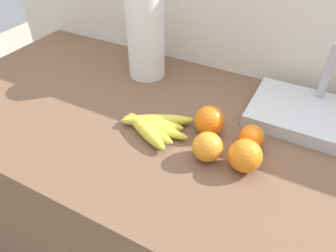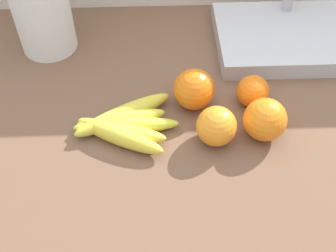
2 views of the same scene
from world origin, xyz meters
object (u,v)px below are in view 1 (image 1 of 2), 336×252
Objects in this scene: orange_back_right at (245,156)px; orange_front at (209,121)px; orange_back_left at (208,147)px; sink_basin at (313,115)px; paper_towel_roll at (146,34)px; banana_bunch at (152,126)px; orange_center at (252,137)px.

orange_back_right is 0.15m from orange_front.
sink_basin is (0.21, 0.28, -0.02)m from orange_back_left.
banana_bunch is at bearing -56.60° from paper_towel_roll.
orange_front is 0.10m from orange_back_left.
orange_back_right is at bearing 6.29° from orange_back_left.
paper_towel_roll is at bearing 147.28° from orange_back_right.
orange_front is (-0.13, 0.09, 0.00)m from orange_back_right.
orange_back_left is 0.22× the size of sink_basin.
orange_center is (0.09, 0.09, -0.01)m from orange_back_left.
orange_front is at bearing -142.63° from sink_basin.
orange_back_left reaches higher than banana_bunch.
banana_bunch is 0.27m from orange_center.
paper_towel_roll is (-0.18, 0.27, 0.13)m from banana_bunch.
orange_center is 0.20× the size of paper_towel_roll.
banana_bunch is 2.50× the size of orange_front.
sink_basin is (0.13, 0.19, -0.01)m from orange_center.
sink_basin is at bearing 66.36° from orange_back_right.
orange_back_right and orange_front have the same top height.
paper_towel_roll is at bearing 147.83° from orange_front.
paper_towel_roll is 0.92× the size of sink_basin.
paper_towel_roll is 0.58m from sink_basin.
orange_front is 0.31m from sink_basin.
paper_towel_roll is (-0.45, 0.29, 0.11)m from orange_back_right.
sink_basin reaches higher than orange_back_left.
orange_back_left is at bearing -39.96° from paper_towel_roll.
banana_bunch is at bearing 171.26° from orange_back_left.
sink_basin is at bearing 33.43° from banana_bunch.
paper_towel_roll reaches higher than orange_back_right.
banana_bunch is 0.18m from orange_back_left.
sink_basin is at bearing 56.28° from orange_center.
orange_back_left is 0.36m from sink_basin.
orange_front reaches higher than orange_center.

